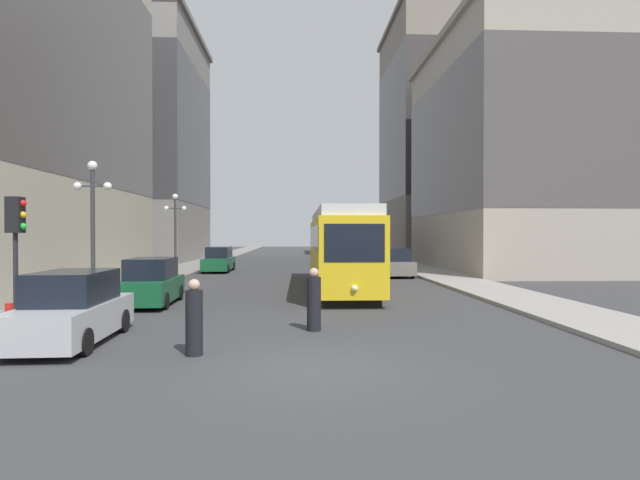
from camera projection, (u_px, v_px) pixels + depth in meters
The scene contains 18 objects.
ground_plane at pixel (313, 369), 10.44m from camera, with size 200.00×200.00×0.00m, color #38383A.
sidewalk_left at pixel (209, 261), 49.99m from camera, with size 3.20×120.00×0.15m, color gray.
sidewalk_right at pixel (389, 261), 50.81m from camera, with size 3.20×120.00×0.15m, color gray.
streetcar at pixel (339, 247), 25.79m from camera, with size 2.74×14.93×3.89m.
transit_bus at pixel (360, 243), 45.29m from camera, with size 2.62×12.68×3.45m.
parked_car_left_near at pixel (151, 283), 19.87m from camera, with size 2.00×4.40×1.82m.
parked_car_left_mid at pixel (72, 310), 12.88m from camera, with size 1.99×4.57×1.82m.
parked_car_right_far at pixel (395, 264), 32.99m from camera, with size 2.01×4.32×1.82m.
parked_car_left_far at pixel (219, 260), 37.26m from camera, with size 1.91×5.00×1.82m.
pedestrian_crossing_near at pixel (314, 301), 14.52m from camera, with size 0.40×0.40×1.80m.
pedestrian_crossing_far at pixel (194, 320), 11.58m from camera, with size 0.39×0.39×1.74m.
traffic_light_near_left at pixel (16, 228), 13.35m from camera, with size 0.47×0.36×3.60m.
lamp_post_left_near at pixel (93, 210), 18.92m from camera, with size 1.41×0.36×5.34m.
lamp_post_left_far at pixel (175, 222), 31.80m from camera, with size 1.41×0.36×5.13m.
fire_hydrant at pixel (10, 317), 13.72m from camera, with size 0.26×0.26×0.75m, color red.
building_left_corner at pixel (141, 142), 51.36m from camera, with size 11.67×17.16×23.45m.
building_right_corner at pixel (530, 152), 39.04m from camera, with size 14.77×19.12×17.67m.
building_right_midblock at pixel (442, 137), 58.83m from camera, with size 12.59×16.72×27.08m.
Camera 1 is at (-0.34, -10.41, 2.78)m, focal length 28.55 mm.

